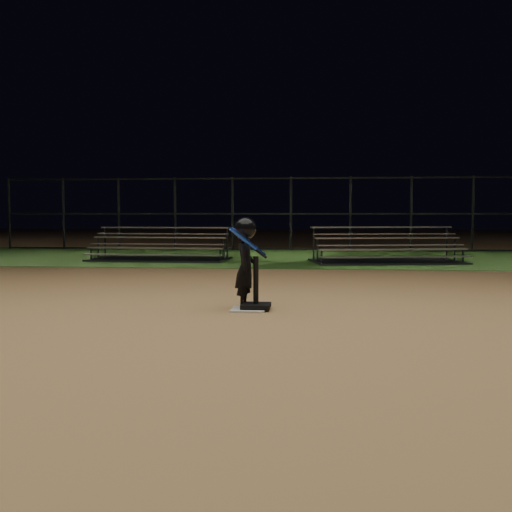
{
  "coord_description": "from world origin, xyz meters",
  "views": [
    {
      "loc": [
        0.9,
        -8.03,
        1.28
      ],
      "look_at": [
        0.0,
        1.0,
        0.65
      ],
      "focal_mm": 43.43,
      "sensor_mm": 36.0,
      "label": 1
    }
  ],
  "objects_px": {
    "home_plate": "(249,309)",
    "bleacher_left": "(160,254)",
    "batting_tee": "(256,299)",
    "child_batter": "(245,261)",
    "bleacher_right": "(387,255)"
  },
  "relations": [
    {
      "from": "home_plate",
      "to": "bleacher_left",
      "type": "xyz_separation_m",
      "value": [
        -3.34,
        8.3,
        0.17
      ]
    },
    {
      "from": "batting_tee",
      "to": "child_batter",
      "type": "distance_m",
      "value": 0.53
    },
    {
      "from": "bleacher_left",
      "to": "bleacher_right",
      "type": "relative_size",
      "value": 0.92
    },
    {
      "from": "bleacher_left",
      "to": "bleacher_right",
      "type": "xyz_separation_m",
      "value": [
        6.03,
        -0.24,
        0.01
      ]
    },
    {
      "from": "batting_tee",
      "to": "bleacher_right",
      "type": "bearing_deg",
      "value": 72.04
    },
    {
      "from": "bleacher_left",
      "to": "child_batter",
      "type": "bearing_deg",
      "value": -65.9
    },
    {
      "from": "home_plate",
      "to": "bleacher_right",
      "type": "distance_m",
      "value": 8.5
    },
    {
      "from": "batting_tee",
      "to": "bleacher_right",
      "type": "distance_m",
      "value": 8.41
    },
    {
      "from": "home_plate",
      "to": "bleacher_left",
      "type": "bearing_deg",
      "value": 111.91
    },
    {
      "from": "home_plate",
      "to": "bleacher_right",
      "type": "height_order",
      "value": "bleacher_right"
    },
    {
      "from": "child_batter",
      "to": "bleacher_right",
      "type": "xyz_separation_m",
      "value": [
        2.74,
        7.96,
        -0.46
      ]
    },
    {
      "from": "bleacher_left",
      "to": "bleacher_right",
      "type": "height_order",
      "value": "bleacher_right"
    },
    {
      "from": "batting_tee",
      "to": "bleacher_right",
      "type": "relative_size",
      "value": 0.17
    },
    {
      "from": "batting_tee",
      "to": "child_batter",
      "type": "xyz_separation_m",
      "value": [
        -0.14,
        0.04,
        0.51
      ]
    },
    {
      "from": "child_batter",
      "to": "bleacher_right",
      "type": "relative_size",
      "value": 0.3
    }
  ]
}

